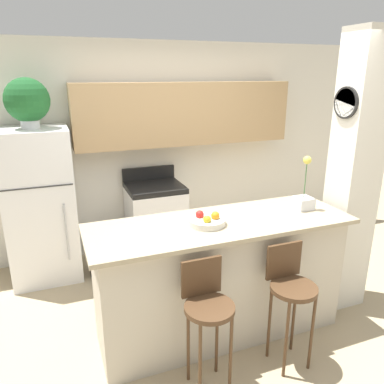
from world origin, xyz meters
The scene contains 12 objects.
ground_plane centered at (0.00, 0.00, 0.00)m, with size 14.00×14.00×0.00m, color tan.
wall_back centered at (0.13, 1.86, 1.46)m, with size 5.60×0.38×2.55m.
pillar_right centered at (1.32, 0.01, 1.28)m, with size 0.38×0.32×2.55m.
counter_bar centered at (0.00, 0.00, 0.52)m, with size 2.17×0.73×1.04m.
refrigerator centered at (-1.39, 1.56, 0.82)m, with size 0.70×0.66×1.65m.
stove_range centered at (-0.12, 1.60, 0.46)m, with size 0.66×0.59×1.07m.
bar_stool_left centered at (-0.34, -0.51, 0.64)m, with size 0.35×0.35×0.96m.
bar_stool_right centered at (0.34, -0.51, 0.64)m, with size 0.35×0.35×0.96m.
potted_plant_on_fridge centered at (-1.39, 1.56, 1.92)m, with size 0.43×0.43×0.50m.
orchid_vase centered at (0.80, 0.02, 1.14)m, with size 0.15×0.15×0.47m.
fruit_bowl centered at (-0.14, -0.01, 1.07)m, with size 0.29×0.29×0.11m.
trash_bin centered at (-0.82, 1.34, 0.19)m, with size 0.28×0.28×0.38m.
Camera 1 is at (-1.23, -2.53, 2.18)m, focal length 35.00 mm.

